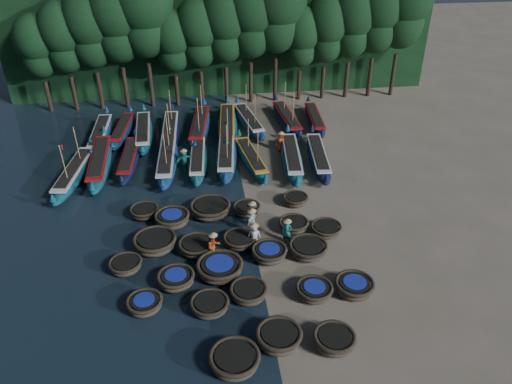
{
  "coord_description": "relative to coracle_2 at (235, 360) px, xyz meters",
  "views": [
    {
      "loc": [
        -2.81,
        -24.66,
        17.96
      ],
      "look_at": [
        0.55,
        1.69,
        1.3
      ],
      "focal_mm": 35.0,
      "sensor_mm": 36.0,
      "label": 1
    }
  ],
  "objects": [
    {
      "name": "long_boat_3",
      "position": [
        -3.3,
        18.4,
        0.15
      ],
      "size": [
        1.84,
        8.67,
        3.69
      ],
      "rotation": [
        0.0,
        0.0,
        -0.04
      ],
      "color": "navy",
      "rests_on": "ground"
    },
    {
      "name": "coracle_20",
      "position": [
        -4.57,
        12.09,
        -0.06
      ],
      "size": [
        1.82,
        1.82,
        0.66
      ],
      "rotation": [
        0.0,
        0.0,
        0.09
      ],
      "color": "#4E4031",
      "rests_on": "ground"
    },
    {
      "name": "coracle_15",
      "position": [
        -3.76,
        8.72,
        0.03
      ],
      "size": [
        2.65,
        2.65,
        0.83
      ],
      "rotation": [
        0.0,
        0.0,
        -0.15
      ],
      "color": "#4E4031",
      "rests_on": "ground"
    },
    {
      "name": "long_boat_2",
      "position": [
        -6.06,
        19.01,
        0.07
      ],
      "size": [
        1.68,
        7.58,
        1.33
      ],
      "rotation": [
        0.0,
        0.0,
        -0.05
      ],
      "color": "black",
      "rests_on": "ground"
    },
    {
      "name": "fisherman_0",
      "position": [
        1.88,
        8.24,
        0.4
      ],
      "size": [
        0.8,
        0.58,
        1.73
      ],
      "rotation": [
        0.0,
        0.0,
        3.02
      ],
      "color": "silver",
      "rests_on": "ground"
    },
    {
      "name": "coracle_19",
      "position": [
        6.26,
        8.86,
        -0.07
      ],
      "size": [
        1.97,
        1.97,
        0.64
      ],
      "rotation": [
        0.0,
        0.0,
        -0.14
      ],
      "color": "#4E4031",
      "rests_on": "ground"
    },
    {
      "name": "fisherman_5",
      "position": [
        -2.03,
        17.83,
        0.39
      ],
      "size": [
        1.53,
        1.01,
        1.78
      ],
      "rotation": [
        0.0,
        0.0,
        0.41
      ],
      "color": "#1A6F66",
      "rests_on": "ground"
    },
    {
      "name": "tree_6",
      "position": [
        -0.29,
        30.32,
        6.21
      ],
      "size": [
        4.09,
        4.09,
        9.65
      ],
      "color": "black",
      "rests_on": "ground"
    },
    {
      "name": "long_boat_1",
      "position": [
        -8.14,
        18.6,
        0.17
      ],
      "size": [
        1.93,
        9.1,
        1.6
      ],
      "rotation": [
        0.0,
        0.0,
        0.04
      ],
      "color": "navy",
      "rests_on": "ground"
    },
    {
      "name": "tree_10",
      "position": [
        8.91,
        30.32,
        5.53
      ],
      "size": [
        3.68,
        3.68,
        8.68
      ],
      "color": "black",
      "rests_on": "ground"
    },
    {
      "name": "tree_13",
      "position": [
        15.81,
        30.32,
        7.56
      ],
      "size": [
        4.92,
        4.92,
        11.6
      ],
      "color": "black",
      "rests_on": "ground"
    },
    {
      "name": "fisherman_2",
      "position": [
        -0.48,
        7.42,
        0.46
      ],
      "size": [
        1.02,
        0.94,
        1.89
      ],
      "rotation": [
        0.0,
        0.0,
        0.47
      ],
      "color": "#B24217",
      "rests_on": "ground"
    },
    {
      "name": "coracle_14",
      "position": [
        4.79,
        7.09,
        -0.01
      ],
      "size": [
        2.27,
        2.27,
        0.74
      ],
      "rotation": [
        0.0,
        0.0,
        0.1
      ],
      "color": "#4E4031",
      "rests_on": "ground"
    },
    {
      "name": "coracle_10",
      "position": [
        -5.26,
        7.03,
        -0.07
      ],
      "size": [
        2.08,
        2.08,
        0.64
      ],
      "rotation": [
        0.0,
        0.0,
        0.28
      ],
      "color": "#4E4031",
      "rests_on": "ground"
    },
    {
      "name": "ground",
      "position": [
        1.91,
        10.32,
        -0.44
      ],
      "size": [
        120.0,
        120.0,
        0.0
      ],
      "primitive_type": "plane",
      "color": "#7F6E5D",
      "rests_on": "ground"
    },
    {
      "name": "fisherman_4",
      "position": [
        1.88,
        9.33,
        0.5
      ],
      "size": [
        0.95,
        1.1,
        1.97
      ],
      "rotation": [
        0.0,
        0.0,
        0.96
      ],
      "color": "silver",
      "rests_on": "ground"
    },
    {
      "name": "tree_5",
      "position": [
        -2.59,
        30.32,
        5.53
      ],
      "size": [
        3.68,
        3.68,
        8.68
      ],
      "color": "black",
      "rests_on": "ground"
    },
    {
      "name": "long_boat_8",
      "position": [
        7.81,
        17.49,
        0.11
      ],
      "size": [
        2.19,
        8.19,
        1.45
      ],
      "rotation": [
        0.0,
        0.0,
        -0.09
      ],
      "color": "black",
      "rests_on": "ground"
    },
    {
      "name": "coracle_21",
      "position": [
        -2.83,
        10.97,
        0.03
      ],
      "size": [
        2.17,
        2.17,
        0.81
      ],
      "rotation": [
        0.0,
        0.0,
        -0.09
      ],
      "color": "#4E4031",
      "rests_on": "ground"
    },
    {
      "name": "long_boat_12",
      "position": [
        -3.15,
        23.19,
        0.14
      ],
      "size": [
        1.78,
        8.64,
        3.67
      ],
      "rotation": [
        0.0,
        0.0,
        -0.03
      ],
      "color": "black",
      "rests_on": "ground"
    },
    {
      "name": "coracle_4",
      "position": [
        4.54,
        0.51,
        0.0
      ],
      "size": [
        2.24,
        2.24,
        0.76
      ],
      "rotation": [
        0.0,
        0.0,
        0.28
      ],
      "color": "#4E4031",
      "rests_on": "ground"
    },
    {
      "name": "tree_0",
      "position": [
        -14.09,
        30.32,
        5.53
      ],
      "size": [
        3.68,
        3.68,
        8.68
      ],
      "color": "black",
      "rests_on": "ground"
    },
    {
      "name": "tree_4",
      "position": [
        -4.89,
        30.32,
        8.23
      ],
      "size": [
        5.34,
        5.34,
        12.58
      ],
      "color": "black",
      "rests_on": "ground"
    },
    {
      "name": "tree_14",
      "position": [
        18.11,
        30.32,
        8.23
      ],
      "size": [
        5.34,
        5.34,
        12.58
      ],
      "color": "black",
      "rests_on": "ground"
    },
    {
      "name": "tree_11",
      "position": [
        11.21,
        30.32,
        6.21
      ],
      "size": [
        4.09,
        4.09,
        9.65
      ],
      "color": "black",
      "rests_on": "ground"
    },
    {
      "name": "long_boat_17",
      "position": [
        9.12,
        24.38,
        0.06
      ],
      "size": [
        1.69,
        7.4,
        1.3
      ],
      "rotation": [
        0.0,
        0.0,
        -0.06
      ],
      "color": "black",
      "rests_on": "ground"
    },
    {
      "name": "coracle_11",
      "position": [
        -2.55,
        5.49,
        0.0
      ],
      "size": [
        2.41,
        2.41,
        0.76
      ],
      "rotation": [
        0.0,
        0.0,
        0.42
      ],
      "color": "#4E4031",
      "rests_on": "ground"
    },
    {
      "name": "fisherman_6",
      "position": [
        5.39,
        19.81,
        0.42
      ],
      "size": [
        0.81,
        0.56,
        1.78
      ],
      "rotation": [
        0.0,
        0.0,
        6.21
      ],
      "color": "#B24217",
      "rests_on": "ground"
    },
    {
      "name": "foliage_wall",
      "position": [
        1.91,
        33.82,
        4.56
      ],
      "size": [
        40.0,
        3.0,
        10.0
      ],
      "primitive_type": "cube",
      "color": "black",
      "rests_on": "ground"
    },
    {
      "name": "long_boat_5",
      "position": [
        1.09,
        18.72,
        0.15
      ],
      "size": [
        2.33,
        8.75,
        3.73
      ],
      "rotation": [
        0.0,
        0.0,
        -0.09
      ],
      "color": "navy",
      "rests_on": "ground"
    },
    {
      "name": "coracle_2",
      "position": [
        0.0,
        0.0,
        0.0
      ],
      "size": [
        2.27,
        2.27,
        0.77
      ],
      "rotation": [
        0.0,
        0.0,
        -0.03
      ],
      "color": "#4E4031",
      "rests_on": "ground"
    },
    {
      "name": "tree_1",
      "position": [
        -11.79,
        30.32,
        6.21
      ],
      "size": [
        4.09,
        4.09,
        9.65
      ],
      "color": "black",
      "rests_on": "ground"
    },
    {
      "name": "long_boat_16",
      "position": [
        6.73,
        24.64,
        0.11
      ],
      "size": [
        2.12,
        8.03,
        3.42
      ],
      "rotation": [
        0.0,
        0.0,
        0.09
      ],
      "color": "black",
      "rests_on": "ground"
    },
    {
      "name": "coracle_9",
      "position": [
        6.46,
        3.79,
        -0.0
      ],
      "size": [
        2.41,
        2.41,
        0.75
      ],
      "rotation": [
        0.0,
        0.0,
        -0.33
      ],
      "color": "#4E4031",
      "rests_on": "ground"
    },
    {
      "name": "long_boat_7",
      "position": [
        5.84,
        17.6,
        0.13
      ],
      "size": [
        2.26,
        8.4,
        1.48
      ],
      "rotation": [
        0.0,
        0.0,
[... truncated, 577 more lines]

